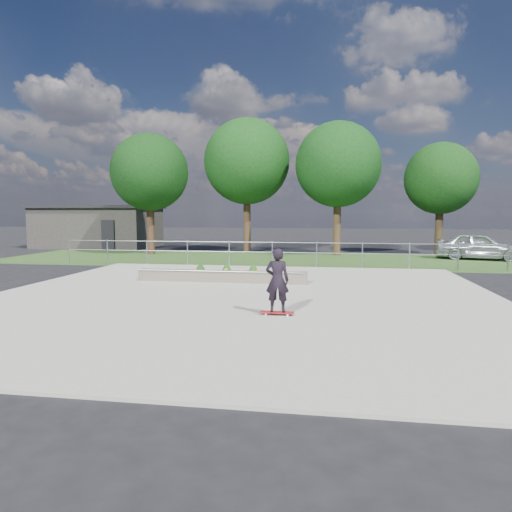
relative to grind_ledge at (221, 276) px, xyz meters
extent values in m
plane|color=black|center=(1.20, -2.54, -0.26)|extent=(120.00, 120.00, 0.00)
cube|color=#2B4C1E|center=(1.20, 8.46, -0.25)|extent=(30.00, 8.00, 0.02)
cube|color=#A3A091|center=(1.20, -2.54, -0.23)|extent=(15.00, 15.00, 0.06)
cylinder|color=#9A9DA2|center=(-8.80, 4.96, 0.34)|extent=(0.06, 0.06, 1.20)
cylinder|color=gray|center=(-6.80, 4.96, 0.34)|extent=(0.06, 0.06, 1.20)
cylinder|color=gray|center=(-4.80, 4.96, 0.34)|extent=(0.06, 0.06, 1.20)
cylinder|color=#929599|center=(-2.80, 4.96, 0.34)|extent=(0.06, 0.06, 1.20)
cylinder|color=gray|center=(-0.80, 4.96, 0.34)|extent=(0.06, 0.06, 1.20)
cylinder|color=gray|center=(1.20, 4.96, 0.34)|extent=(0.06, 0.06, 1.20)
cylinder|color=gray|center=(3.20, 4.96, 0.34)|extent=(0.06, 0.06, 1.20)
cylinder|color=gray|center=(5.20, 4.96, 0.34)|extent=(0.06, 0.06, 1.20)
cylinder|color=#999CA2|center=(7.20, 4.96, 0.34)|extent=(0.06, 0.06, 1.20)
cylinder|color=gray|center=(9.20, 4.96, 0.34)|extent=(0.06, 0.06, 1.20)
cylinder|color=gray|center=(11.20, 4.96, 0.34)|extent=(0.06, 0.06, 1.20)
cylinder|color=gray|center=(1.20, 4.96, 0.89)|extent=(20.00, 0.04, 0.04)
cylinder|color=#919499|center=(1.20, 4.96, 0.44)|extent=(20.00, 0.04, 0.04)
cube|color=#2C2B27|center=(-12.80, 15.46, 1.14)|extent=(8.00, 5.00, 2.80)
cube|color=black|center=(-12.80, 15.46, 2.64)|extent=(8.40, 5.40, 0.20)
cube|color=black|center=(-10.80, 12.91, 0.74)|extent=(0.90, 0.10, 2.00)
cylinder|color=#351F15|center=(-6.80, 10.46, 1.20)|extent=(0.44, 0.44, 2.93)
sphere|color=black|center=(-6.80, 10.46, 4.61)|extent=(4.55, 4.55, 4.55)
cylinder|color=#332114|center=(-1.30, 12.46, 1.42)|extent=(0.44, 0.44, 3.38)
sphere|color=black|center=(-1.30, 12.46, 5.36)|extent=(5.25, 5.25, 5.25)
cylinder|color=#372416|center=(4.20, 11.46, 1.31)|extent=(0.44, 0.44, 3.15)
sphere|color=black|center=(4.20, 11.46, 4.99)|extent=(4.90, 4.90, 4.90)
cylinder|color=black|center=(10.20, 12.96, 1.09)|extent=(0.44, 0.44, 2.70)
sphere|color=black|center=(10.20, 12.96, 4.24)|extent=(4.20, 4.20, 4.20)
cube|color=brown|center=(0.00, 0.00, 0.00)|extent=(6.00, 0.40, 0.40)
cylinder|color=gray|center=(0.00, -0.20, 0.20)|extent=(6.00, 0.06, 0.06)
cube|color=brown|center=(-2.90, 0.00, 0.00)|extent=(0.15, 0.42, 0.40)
cube|color=#65584B|center=(2.90, 0.00, 0.00)|extent=(0.15, 0.42, 0.40)
cube|color=black|center=(0.00, 0.60, -0.08)|extent=(3.00, 1.20, 0.25)
sphere|color=yellow|center=(-1.20, 0.70, 0.13)|extent=(0.14, 0.14, 0.14)
sphere|color=yellow|center=(-0.60, 0.50, 0.13)|extent=(0.14, 0.14, 0.14)
sphere|color=yellow|center=(0.00, 0.70, 0.13)|extent=(0.14, 0.14, 0.14)
sphere|color=yellow|center=(0.60, 0.50, 0.13)|extent=(0.14, 0.14, 0.14)
sphere|color=gold|center=(1.20, 0.70, 0.13)|extent=(0.14, 0.14, 0.14)
cone|color=#183F12|center=(-1.00, 0.85, 0.23)|extent=(0.44, 0.44, 0.36)
cone|color=#184C15|center=(0.00, 0.85, 0.23)|extent=(0.44, 0.44, 0.36)
cone|color=#1F4B15|center=(1.00, 0.85, 0.23)|extent=(0.44, 0.44, 0.36)
cylinder|color=silver|center=(2.25, -4.97, -0.18)|extent=(0.05, 0.03, 0.05)
cylinder|color=white|center=(2.25, -4.79, -0.18)|extent=(0.05, 0.03, 0.05)
cylinder|color=white|center=(2.77, -4.97, -0.18)|extent=(0.05, 0.03, 0.05)
cylinder|color=silver|center=(2.77, -4.79, -0.18)|extent=(0.05, 0.03, 0.05)
cylinder|color=#9C9CA1|center=(2.25, -4.88, -0.15)|extent=(0.02, 0.18, 0.02)
cylinder|color=#A1A0A6|center=(2.77, -4.88, -0.15)|extent=(0.02, 0.18, 0.02)
cube|color=#AF1517|center=(2.51, -4.88, -0.13)|extent=(0.80, 0.21, 0.02)
imported|color=black|center=(2.51, -4.88, 0.64)|extent=(0.58, 0.40, 1.53)
imported|color=#A4A9AE|center=(11.61, 10.06, 0.47)|extent=(4.61, 2.82, 1.47)
camera|label=1|loc=(3.68, -15.51, 2.24)|focal=32.00mm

